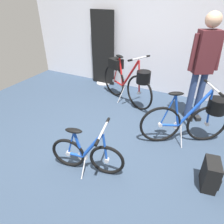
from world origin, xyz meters
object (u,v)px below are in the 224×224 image
object	(u,v)px
folding_bike_foreground	(87,154)
visitor_near_wall	(204,62)
backpack_on_floor	(211,175)
display_bike_right	(128,80)
floor_banner_stand	(103,53)
display_bike_left	(193,118)

from	to	relation	value
folding_bike_foreground	visitor_near_wall	bearing A→B (deg)	62.69
visitor_near_wall	backpack_on_floor	world-z (taller)	visitor_near_wall
folding_bike_foreground	display_bike_right	size ratio (longest dim) A/B	0.71
floor_banner_stand	display_bike_right	xyz separation A→B (m)	(0.95, -0.68, -0.26)
display_bike_left	backpack_on_floor	xyz separation A→B (m)	(0.35, -0.80, -0.25)
floor_banner_stand	display_bike_right	size ratio (longest dim) A/B	1.26
display_bike_right	backpack_on_floor	xyz separation A→B (m)	(1.75, -1.56, -0.32)
floor_banner_stand	display_bike_left	distance (m)	2.77
folding_bike_foreground	floor_banner_stand	bearing A→B (deg)	114.85
display_bike_left	display_bike_right	world-z (taller)	display_bike_right
floor_banner_stand	visitor_near_wall	distance (m)	2.39
floor_banner_stand	folding_bike_foreground	size ratio (longest dim) A/B	1.78
visitor_near_wall	display_bike_left	bearing A→B (deg)	-85.11
backpack_on_floor	floor_banner_stand	bearing A→B (deg)	140.15
floor_banner_stand	backpack_on_floor	bearing A→B (deg)	-39.85
display_bike_left	visitor_near_wall	world-z (taller)	visitor_near_wall
floor_banner_stand	backpack_on_floor	world-z (taller)	floor_banner_stand
display_bike_right	backpack_on_floor	bearing A→B (deg)	-41.84
floor_banner_stand	display_bike_left	bearing A→B (deg)	-31.73
display_bike_right	backpack_on_floor	world-z (taller)	display_bike_right
floor_banner_stand	display_bike_left	world-z (taller)	floor_banner_stand
visitor_near_wall	backpack_on_floor	distance (m)	1.84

